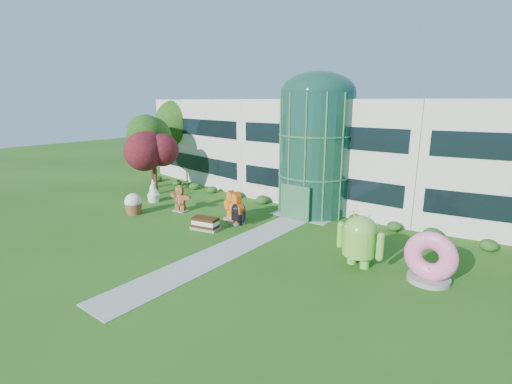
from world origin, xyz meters
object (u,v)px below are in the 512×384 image
Objects in this scene: android_green at (360,237)px; android_black at (238,212)px; donut at (431,256)px; gingerbread at (180,198)px.

android_black is at bearing -178.07° from android_green.
gingerbread is (-19.96, 0.47, -0.24)m from donut.
android_black is 0.80× the size of gingerbread.
gingerbread is at bearing -156.90° from android_black.
gingerbread reaches higher than android_black.
android_green is at bearing -7.03° from gingerbread.
donut is (3.68, 0.46, -0.35)m from android_green.
android_black is at bearing -0.18° from gingerbread.
android_black is (-10.11, 1.31, -0.74)m from android_green.
android_green is 10.22m from android_black.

